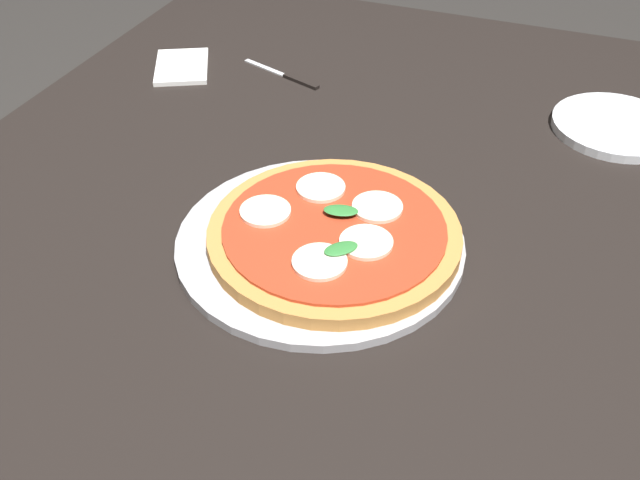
{
  "coord_description": "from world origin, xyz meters",
  "views": [
    {
      "loc": [
        0.69,
        0.3,
        1.3
      ],
      "look_at": [
        0.04,
        0.04,
        0.73
      ],
      "focal_mm": 41.26,
      "sensor_mm": 36.0,
      "label": 1
    }
  ],
  "objects_px": {
    "serving_tray": "(320,242)",
    "knife": "(290,77)",
    "dining_table": "(301,268)",
    "napkin": "(182,67)",
    "plate_white": "(616,126)",
    "pizza": "(334,233)"
  },
  "relations": [
    {
      "from": "serving_tray",
      "to": "knife",
      "type": "height_order",
      "value": "serving_tray"
    },
    {
      "from": "pizza",
      "to": "napkin",
      "type": "relative_size",
      "value": 2.39
    },
    {
      "from": "napkin",
      "to": "knife",
      "type": "distance_m",
      "value": 0.2
    },
    {
      "from": "dining_table",
      "to": "napkin",
      "type": "bearing_deg",
      "value": -132.36
    },
    {
      "from": "plate_white",
      "to": "knife",
      "type": "relative_size",
      "value": 1.19
    },
    {
      "from": "dining_table",
      "to": "pizza",
      "type": "height_order",
      "value": "pizza"
    },
    {
      "from": "plate_white",
      "to": "napkin",
      "type": "relative_size",
      "value": 1.48
    },
    {
      "from": "serving_tray",
      "to": "napkin",
      "type": "bearing_deg",
      "value": -132.24
    },
    {
      "from": "serving_tray",
      "to": "knife",
      "type": "bearing_deg",
      "value": -152.12
    },
    {
      "from": "serving_tray",
      "to": "knife",
      "type": "distance_m",
      "value": 0.46
    },
    {
      "from": "dining_table",
      "to": "napkin",
      "type": "height_order",
      "value": "napkin"
    },
    {
      "from": "dining_table",
      "to": "serving_tray",
      "type": "height_order",
      "value": "serving_tray"
    },
    {
      "from": "plate_white",
      "to": "knife",
      "type": "bearing_deg",
      "value": -87.48
    },
    {
      "from": "knife",
      "to": "serving_tray",
      "type": "bearing_deg",
      "value": 27.88
    },
    {
      "from": "serving_tray",
      "to": "knife",
      "type": "xyz_separation_m",
      "value": [
        -0.4,
        -0.21,
        -0.0
      ]
    },
    {
      "from": "serving_tray",
      "to": "napkin",
      "type": "distance_m",
      "value": 0.55
    },
    {
      "from": "serving_tray",
      "to": "knife",
      "type": "relative_size",
      "value": 2.2
    },
    {
      "from": "plate_white",
      "to": "knife",
      "type": "distance_m",
      "value": 0.54
    },
    {
      "from": "pizza",
      "to": "knife",
      "type": "distance_m",
      "value": 0.46
    },
    {
      "from": "serving_tray",
      "to": "plate_white",
      "type": "bearing_deg",
      "value": 143.02
    },
    {
      "from": "serving_tray",
      "to": "plate_white",
      "type": "height_order",
      "value": "plate_white"
    },
    {
      "from": "pizza",
      "to": "knife",
      "type": "xyz_separation_m",
      "value": [
        -0.4,
        -0.23,
        -0.02
      ]
    }
  ]
}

